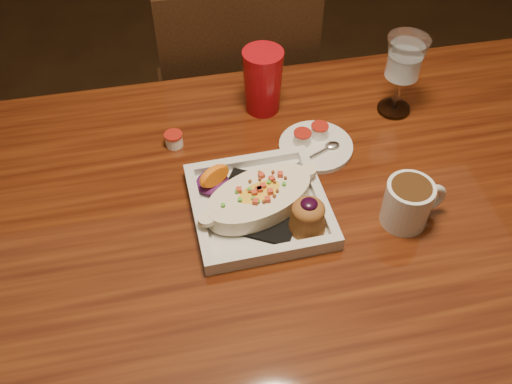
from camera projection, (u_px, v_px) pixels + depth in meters
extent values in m
plane|color=black|center=(278.00, 379.00, 1.64)|extent=(7.00, 7.00, 0.00)
cube|color=#642B0E|center=(289.00, 216.00, 1.10)|extent=(1.50, 0.90, 0.04)
cylinder|color=black|center=(8.00, 241.00, 1.53)|extent=(0.07, 0.07, 0.71)
cylinder|color=black|center=(471.00, 169.00, 1.71)|extent=(0.07, 0.07, 0.71)
cube|color=black|center=(231.00, 104.00, 1.76)|extent=(0.42, 0.42, 0.04)
cylinder|color=black|center=(271.00, 118.00, 2.07)|extent=(0.04, 0.04, 0.45)
cylinder|color=black|center=(178.00, 130.00, 2.02)|extent=(0.04, 0.04, 0.45)
cylinder|color=black|center=(294.00, 185.00, 1.84)|extent=(0.04, 0.04, 0.45)
cylinder|color=black|center=(190.00, 201.00, 1.80)|extent=(0.04, 0.04, 0.45)
cube|color=black|center=(241.00, 73.00, 1.45)|extent=(0.40, 0.03, 0.46)
cube|color=silver|center=(259.00, 208.00, 1.07)|extent=(0.26, 0.26, 0.01)
cube|color=black|center=(259.00, 205.00, 1.07)|extent=(0.21, 0.21, 0.01)
ellipsoid|color=yellow|center=(259.00, 197.00, 1.05)|extent=(0.21, 0.15, 0.03)
ellipsoid|color=#521250|center=(213.00, 183.00, 1.10)|extent=(0.07, 0.07, 0.02)
cone|color=brown|center=(308.00, 219.00, 1.02)|extent=(0.07, 0.07, 0.05)
ellipsoid|color=brown|center=(309.00, 210.00, 1.00)|extent=(0.06, 0.06, 0.03)
ellipsoid|color=black|center=(309.00, 204.00, 0.99)|extent=(0.03, 0.03, 0.01)
cylinder|color=silver|center=(407.00, 204.00, 1.03)|extent=(0.09, 0.09, 0.09)
cylinder|color=#341E0E|center=(411.00, 190.00, 1.00)|extent=(0.07, 0.07, 0.02)
torus|color=silver|center=(430.00, 198.00, 1.04)|extent=(0.07, 0.02, 0.06)
cylinder|color=silver|center=(394.00, 109.00, 1.28)|extent=(0.07, 0.07, 0.01)
cylinder|color=silver|center=(397.00, 93.00, 1.24)|extent=(0.01, 0.01, 0.08)
cone|color=silver|center=(405.00, 59.00, 1.18)|extent=(0.09, 0.09, 0.09)
cylinder|color=silver|center=(316.00, 146.00, 1.19)|extent=(0.15, 0.15, 0.01)
cylinder|color=white|center=(302.00, 138.00, 1.18)|extent=(0.04, 0.04, 0.03)
cylinder|color=#B42016|center=(303.00, 133.00, 1.17)|extent=(0.04, 0.04, 0.00)
cylinder|color=white|center=(319.00, 131.00, 1.19)|extent=(0.04, 0.04, 0.03)
cylinder|color=#B42016|center=(320.00, 126.00, 1.18)|extent=(0.04, 0.04, 0.00)
cylinder|color=white|center=(174.00, 140.00, 1.19)|extent=(0.04, 0.04, 0.03)
cylinder|color=#B42016|center=(173.00, 135.00, 1.18)|extent=(0.04, 0.04, 0.00)
cone|color=#A60B14|center=(263.00, 81.00, 1.23)|extent=(0.09, 0.09, 0.15)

